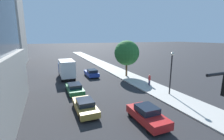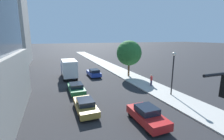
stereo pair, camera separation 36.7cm
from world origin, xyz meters
TOP-DOWN VIEW (x-y plane):
  - sidewalk at (8.94, 20.00)m, footprint 4.13×120.00m
  - street_lamp at (9.24, 15.50)m, footprint 0.44×0.44m
  - street_tree at (8.71, 26.47)m, footprint 4.65×4.65m
  - car_blue at (2.54, 28.94)m, footprint 1.93×4.39m
  - car_red at (2.54, 10.88)m, footprint 1.88×4.35m
  - car_gold at (-2.00, 15.03)m, footprint 1.82×4.61m
  - car_green at (-2.00, 21.14)m, footprint 1.90×4.67m
  - box_truck at (-2.00, 29.32)m, footprint 2.39×6.67m
  - pedestrian_red_shirt at (9.09, 19.66)m, footprint 0.34×0.34m

SIDE VIEW (x-z plane):
  - sidewalk at x=8.94m, z-range 0.00..0.15m
  - car_green at x=-2.00m, z-range 0.00..1.32m
  - car_gold at x=-2.00m, z-range -0.01..1.34m
  - car_blue at x=2.54m, z-range -0.01..1.47m
  - car_red at x=2.54m, z-range -0.01..1.53m
  - pedestrian_red_shirt at x=9.09m, z-range 0.17..1.86m
  - box_truck at x=-2.00m, z-range 0.17..3.61m
  - street_lamp at x=9.24m, z-range 1.03..6.49m
  - street_tree at x=8.71m, z-range 1.16..7.85m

